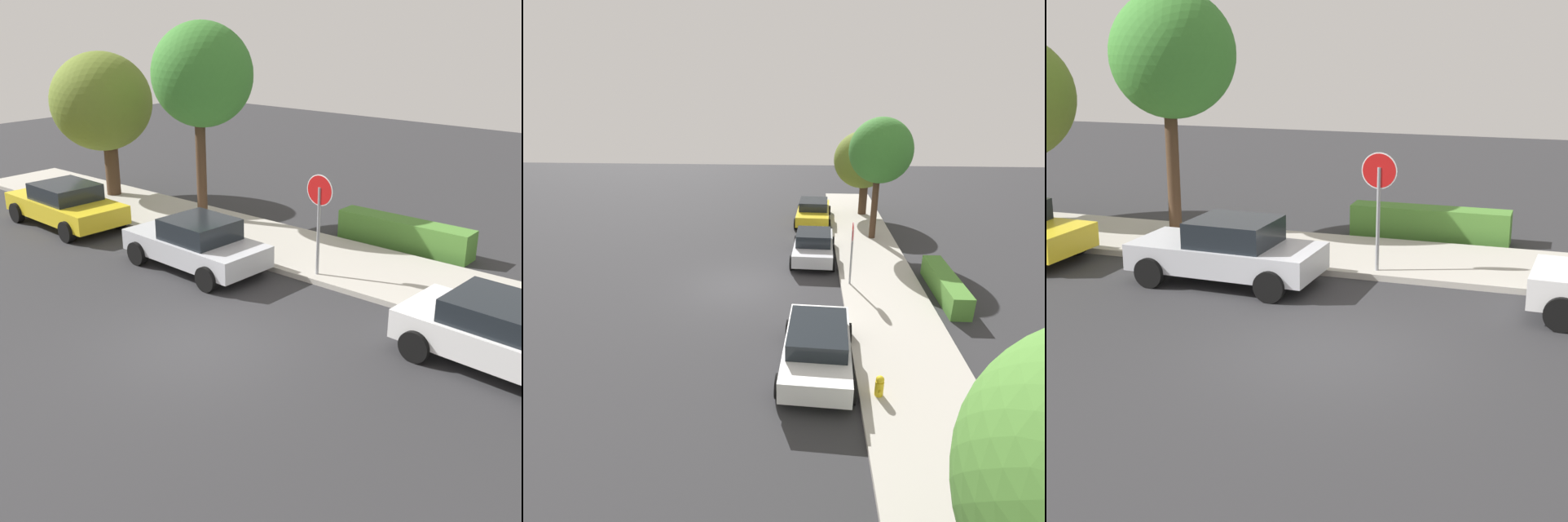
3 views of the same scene
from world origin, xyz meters
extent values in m
plane|color=#2D2D30|center=(0.00, 0.00, 0.00)|extent=(60.00, 60.00, 0.00)
cube|color=#B2ADA3|center=(0.00, 5.68, 0.07)|extent=(32.00, 3.18, 0.14)
cylinder|color=gray|center=(-0.19, 4.44, 1.20)|extent=(0.08, 0.08, 2.40)
cylinder|color=white|center=(-0.19, 4.44, 2.32)|extent=(0.78, 0.05, 0.78)
cylinder|color=red|center=(-0.19, 4.44, 2.32)|extent=(0.73, 0.06, 0.73)
cube|color=silver|center=(-3.10, 3.02, 0.58)|extent=(4.06, 1.92, 0.56)
cube|color=black|center=(-2.91, 3.01, 1.13)|extent=(1.76, 1.61, 0.53)
cylinder|color=black|center=(-1.71, 3.83, 0.32)|extent=(0.65, 0.25, 0.64)
cylinder|color=black|center=(-1.79, 2.08, 0.32)|extent=(0.65, 0.25, 0.64)
cylinder|color=black|center=(-4.42, 3.95, 0.32)|extent=(0.65, 0.25, 0.64)
cylinder|color=black|center=(-4.50, 2.20, 0.32)|extent=(0.65, 0.25, 0.64)
cube|color=white|center=(5.09, 3.04, 0.60)|extent=(4.03, 2.01, 0.60)
cube|color=black|center=(5.10, 3.04, 1.13)|extent=(2.23, 1.69, 0.46)
cylinder|color=black|center=(6.47, 3.87, 0.32)|extent=(0.65, 0.25, 0.64)
cylinder|color=black|center=(6.38, 2.07, 0.32)|extent=(0.65, 0.25, 0.64)
cylinder|color=black|center=(3.79, 4.01, 0.32)|extent=(0.65, 0.25, 0.64)
cylinder|color=black|center=(3.70, 2.21, 0.32)|extent=(0.65, 0.25, 0.64)
cube|color=yellow|center=(-8.97, 3.07, 0.59)|extent=(4.42, 2.05, 0.57)
cube|color=black|center=(-8.91, 3.06, 1.12)|extent=(1.96, 1.71, 0.50)
cylinder|color=black|center=(-7.45, 3.91, 0.32)|extent=(0.65, 0.25, 0.64)
cylinder|color=black|center=(-7.54, 2.08, 0.32)|extent=(0.65, 0.25, 0.64)
cylinder|color=black|center=(-10.40, 4.06, 0.32)|extent=(0.65, 0.25, 0.64)
cylinder|color=black|center=(-10.49, 2.22, 0.32)|extent=(0.65, 0.25, 0.64)
cylinder|color=#422D1E|center=(-5.92, 6.13, 1.74)|extent=(0.33, 0.33, 3.48)
ellipsoid|color=#387A2D|center=(-5.82, 6.20, 4.62)|extent=(3.10, 3.10, 3.13)
cylinder|color=#422D1E|center=(-10.52, 6.16, 1.13)|extent=(0.51, 0.51, 2.26)
ellipsoid|color=olive|center=(-10.65, 6.02, 3.47)|extent=(3.55, 3.55, 3.39)
cylinder|color=gold|center=(6.34, 4.57, 0.28)|extent=(0.22, 0.22, 0.55)
sphere|color=gold|center=(6.34, 4.57, 0.61)|extent=(0.21, 0.21, 0.21)
cylinder|color=gold|center=(6.49, 4.57, 0.33)|extent=(0.08, 0.09, 0.09)
cube|color=#4C8433|center=(0.34, 8.00, 0.42)|extent=(4.04, 0.74, 0.84)
camera|label=1|loc=(8.60, -8.30, 6.30)|focal=45.00mm
camera|label=2|loc=(14.68, 2.65, 7.20)|focal=28.00mm
camera|label=3|loc=(3.60, -11.85, 5.10)|focal=55.00mm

